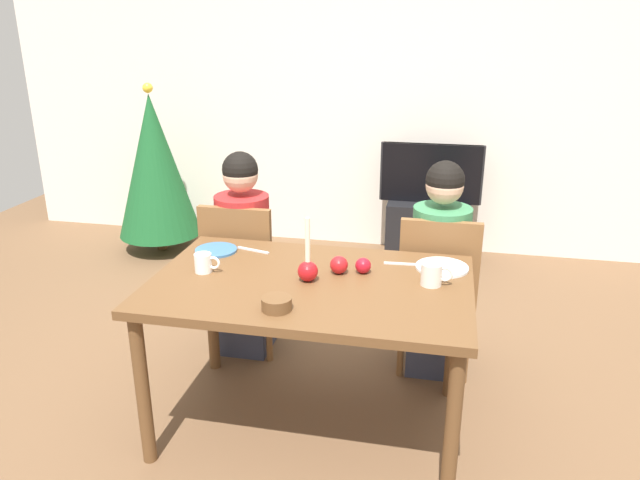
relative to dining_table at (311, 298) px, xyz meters
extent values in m
plane|color=brown|center=(0.00, 0.00, -0.67)|extent=(7.68, 7.68, 0.00)
cube|color=silver|center=(0.00, 2.60, 0.63)|extent=(6.40, 0.10, 2.60)
cube|color=brown|center=(0.00, 0.00, 0.06)|extent=(1.40, 0.90, 0.04)
cylinder|color=brown|center=(-0.64, -0.39, -0.31)|extent=(0.06, 0.06, 0.71)
cylinder|color=brown|center=(0.64, -0.39, -0.31)|extent=(0.06, 0.06, 0.71)
cylinder|color=brown|center=(-0.64, 0.39, -0.31)|extent=(0.06, 0.06, 0.71)
cylinder|color=brown|center=(0.64, 0.39, -0.31)|extent=(0.06, 0.06, 0.71)
cube|color=brown|center=(-0.53, 0.69, -0.24)|extent=(0.40, 0.40, 0.04)
cube|color=brown|center=(-0.53, 0.51, 0.01)|extent=(0.40, 0.04, 0.45)
cylinder|color=brown|center=(-0.36, 0.86, -0.46)|extent=(0.04, 0.04, 0.41)
cylinder|color=brown|center=(-0.70, 0.86, -0.46)|extent=(0.04, 0.04, 0.41)
cylinder|color=brown|center=(-0.36, 0.52, -0.46)|extent=(0.04, 0.04, 0.41)
cylinder|color=brown|center=(-0.70, 0.52, -0.46)|extent=(0.04, 0.04, 0.41)
cube|color=brown|center=(0.55, 0.69, -0.24)|extent=(0.40, 0.40, 0.04)
cube|color=brown|center=(0.55, 0.51, 0.01)|extent=(0.40, 0.04, 0.45)
cylinder|color=brown|center=(0.72, 0.86, -0.46)|extent=(0.04, 0.04, 0.41)
cylinder|color=brown|center=(0.38, 0.86, -0.46)|extent=(0.04, 0.04, 0.41)
cylinder|color=brown|center=(0.72, 0.52, -0.46)|extent=(0.04, 0.04, 0.41)
cylinder|color=brown|center=(0.38, 0.52, -0.46)|extent=(0.04, 0.04, 0.41)
cube|color=#33384C|center=(-0.53, 0.64, -0.44)|extent=(0.28, 0.28, 0.45)
cylinder|color=#AD2323|center=(-0.53, 0.64, 0.02)|extent=(0.30, 0.30, 0.48)
sphere|color=tan|center=(-0.53, 0.64, 0.38)|extent=(0.19, 0.19, 0.19)
sphere|color=black|center=(-0.53, 0.64, 0.41)|extent=(0.19, 0.19, 0.19)
cube|color=#33384C|center=(0.55, 0.64, -0.44)|extent=(0.28, 0.28, 0.45)
cylinder|color=#387A4C|center=(0.55, 0.64, 0.02)|extent=(0.30, 0.30, 0.48)
sphere|color=tan|center=(0.55, 0.64, 0.38)|extent=(0.19, 0.19, 0.19)
sphere|color=black|center=(0.55, 0.64, 0.41)|extent=(0.19, 0.19, 0.19)
cube|color=black|center=(0.44, 2.30, -0.43)|extent=(0.64, 0.40, 0.48)
cube|color=black|center=(0.44, 2.30, 0.04)|extent=(0.79, 0.04, 0.46)
cube|color=black|center=(0.44, 2.30, 0.04)|extent=(0.76, 0.05, 0.46)
cylinder|color=brown|center=(-1.76, 2.06, -0.60)|extent=(0.08, 0.08, 0.14)
cone|color=#195628|center=(-1.76, 2.06, 0.05)|extent=(0.67, 0.67, 1.16)
sphere|color=yellow|center=(-1.76, 2.06, 0.67)|extent=(0.08, 0.08, 0.08)
sphere|color=red|center=(-0.01, 0.00, 0.13)|extent=(0.09, 0.09, 0.09)
cylinder|color=#EFE5C6|center=(-0.01, 0.00, 0.27)|extent=(0.02, 0.02, 0.20)
cylinder|color=teal|center=(-0.54, 0.26, 0.09)|extent=(0.21, 0.21, 0.01)
cylinder|color=silver|center=(0.56, 0.26, 0.09)|extent=(0.24, 0.24, 0.01)
cylinder|color=white|center=(-0.50, 0.00, 0.13)|extent=(0.08, 0.08, 0.09)
torus|color=white|center=(-0.45, 0.00, 0.13)|extent=(0.06, 0.01, 0.06)
cylinder|color=silver|center=(0.52, 0.07, 0.13)|extent=(0.09, 0.09, 0.10)
torus|color=silver|center=(0.57, 0.07, 0.14)|extent=(0.07, 0.01, 0.07)
cube|color=silver|center=(-0.36, 0.30, 0.09)|extent=(0.18, 0.06, 0.01)
cube|color=silver|center=(0.38, 0.27, 0.09)|extent=(0.18, 0.03, 0.01)
cylinder|color=brown|center=(-0.07, -0.30, 0.11)|extent=(0.12, 0.12, 0.05)
sphere|color=red|center=(0.11, 0.11, 0.12)|extent=(0.08, 0.08, 0.08)
sphere|color=red|center=(0.21, 0.14, 0.12)|extent=(0.07, 0.07, 0.07)
camera|label=1|loc=(0.54, -2.36, 1.15)|focal=33.91mm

